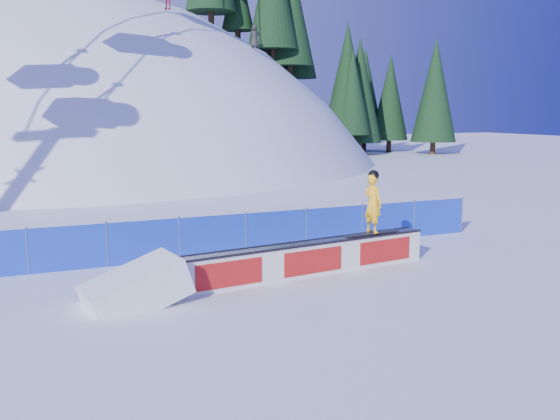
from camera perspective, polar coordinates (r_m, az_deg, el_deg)
name	(u,v)px	position (r m, az deg, el deg)	size (l,w,h in m)	color
ground	(188,310)	(13.57, -8.37, -9.04)	(160.00, 160.00, 0.00)	white
snow_hill	(63,369)	(58.91, -19.22, -13.54)	(64.00, 64.00, 64.00)	white
treeline	(313,51)	(60.67, 2.99, 14.36)	(23.29, 12.91, 20.64)	#352415
safety_fence	(144,242)	(17.66, -12.32, -2.87)	(22.05, 0.05, 1.30)	#1737BF
rail_box	(308,259)	(16.06, 2.59, -4.48)	(7.31, 1.45, 0.88)	silver
snow_ramp	(136,303)	(14.25, -13.05, -8.30)	(2.14, 1.42, 0.80)	white
snowboarder	(373,203)	(17.05, 8.48, 0.68)	(1.69, 0.66, 1.74)	black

